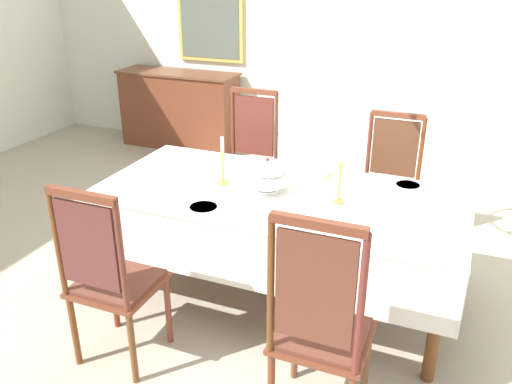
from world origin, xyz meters
The scene contains 18 objects.
ground centered at (0.00, 0.00, -0.02)m, with size 8.10×5.84×0.04m, color #ADA490.
back_wall centered at (0.00, 2.96, 1.57)m, with size 8.10×0.08×3.13m, color silver.
dining_table centered at (0.00, 0.10, 0.68)m, with size 2.28×1.08×0.75m.
tablecloth centered at (0.00, 0.10, 0.66)m, with size 2.30×1.10×0.38m.
chair_south_a centered at (-0.61, -0.85, 0.56)m, with size 0.44×0.42×1.10m.
chair_north_a centered at (-0.61, 1.05, 0.57)m, with size 0.44×0.42×1.14m.
chair_south_b centered at (0.55, -0.85, 0.58)m, with size 0.44×0.42×1.17m.
chair_north_b centered at (0.55, 1.05, 0.55)m, with size 0.44×0.42×1.06m.
soup_tureen centered at (-0.08, 0.10, 0.86)m, with size 0.28×0.28×0.23m.
candlestick_west centered at (-0.38, 0.10, 0.88)m, with size 0.07×0.07×0.32m.
candlestick_east centered at (0.38, 0.10, 0.90)m, with size 0.07×0.07×0.36m.
bowl_near_left centered at (0.11, 0.46, 0.77)m, with size 0.15×0.15×0.03m.
bowl_near_right centered at (-0.15, 0.50, 0.77)m, with size 0.15×0.15×0.03m.
bowl_far_left centered at (-0.31, -0.32, 0.78)m, with size 0.20×0.20×0.04m.
bowl_far_right centered at (0.74, 0.47, 0.78)m, with size 0.18×0.18×0.04m.
spoon_primary centered at (0.22, 0.49, 0.76)m, with size 0.04×0.18×0.01m.
spoon_secondary centered at (-0.26, 0.53, 0.76)m, with size 0.04×0.18×0.01m.
sideboard centered at (-2.19, 2.64, 0.45)m, with size 1.44×0.48×0.90m.
Camera 1 is at (1.03, -2.77, 2.09)m, focal length 37.18 mm.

